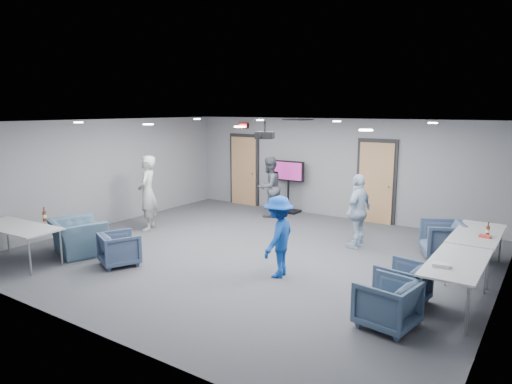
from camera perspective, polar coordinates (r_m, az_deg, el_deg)
The scene contains 29 objects.
floor at distance 9.55m, azimuth -0.45°, elevation -7.67°, with size 9.00×9.00×0.00m, color #38393F.
ceiling at distance 9.08m, azimuth -0.48°, elevation 8.75°, with size 9.00×9.00×0.00m, color silver.
wall_back at distance 12.69m, azimuth 9.78°, elevation 2.95°, with size 9.00×0.02×2.70m, color slate.
wall_front at distance 6.40m, azimuth -21.16°, elevation -4.88°, with size 9.00×0.02×2.70m, color slate.
wall_left at distance 12.30m, azimuth -18.08°, elevation 2.36°, with size 0.02×8.00×2.70m, color slate.
wall_right at distance 7.69m, azimuth 28.48°, elevation -2.96°, with size 0.02×8.00×2.70m, color slate.
door_left at distance 14.16m, azimuth -1.48°, elevation 2.71°, with size 1.06×0.17×2.24m.
door_right at distance 12.25m, azimuth 14.78°, elevation 1.16°, with size 1.06×0.17×2.24m.
exit_sign at distance 14.03m, azimuth -1.56°, elevation 8.30°, with size 0.32×0.08×0.16m.
hvac_diffuser at distance 11.73m, azimuth 5.29°, elevation 9.01°, with size 0.60×0.60×0.03m, color black.
downlights at distance 9.08m, azimuth -0.48°, elevation 8.66°, with size 6.18×3.78×0.02m.
person_a at distance 11.48m, azimuth -13.40°, elevation -0.13°, with size 0.67×0.44×1.84m, color #999C99.
person_b at distance 12.58m, azimuth 1.66°, elevation 0.64°, with size 0.81×0.63×1.66m, color #4F535F.
person_c at distance 9.99m, azimuth 12.67°, elevation -2.34°, with size 0.94×0.39×1.60m, color #A9BFD9.
person_d at distance 8.10m, azimuth 2.80°, elevation -5.59°, with size 0.94×0.54×1.46m, color navy.
chair_right_a at distance 9.88m, azimuth 22.43°, elevation -5.56°, with size 0.81×0.83×0.76m, color #3D4D69.
chair_right_b at distance 7.50m, azimuth 17.84°, elevation -10.75°, with size 0.68×0.70×0.64m, color #394A63.
chair_right_c at distance 6.65m, azimuth 16.07°, elevation -13.24°, with size 0.72×0.75×0.68m, color #3C4F68.
chair_front_a at distance 9.15m, azimuth -16.69°, elevation -6.83°, with size 0.68×0.70×0.64m, color #37445F.
chair_front_b at distance 10.12m, azimuth -21.42°, elevation -5.25°, with size 1.10×0.96×0.71m, color #3E576C.
table_right_a at distance 9.28m, azimuth 25.94°, elevation -4.85°, with size 0.78×1.88×0.73m.
table_right_b at distance 7.47m, azimuth 23.83°, elevation -8.23°, with size 0.76×1.83×0.73m.
table_front_left at distance 9.95m, azimuth -27.78°, elevation -4.02°, with size 1.95×0.89×0.73m.
bottle_front at distance 10.09m, azimuth -24.93°, elevation -2.74°, with size 0.08×0.08×0.29m.
bottle_right at distance 9.11m, azimuth 26.99°, elevation -4.33°, with size 0.07×0.07×0.25m.
snack_box at distance 8.99m, azimuth 26.72°, elevation -4.96°, with size 0.19×0.13×0.04m, color #B9362E.
wrapper at distance 7.11m, azimuth 22.08°, elevation -8.44°, with size 0.22×0.15×0.05m, color silver.
tv_stand at distance 13.12m, azimuth 4.07°, elevation 1.09°, with size 0.98×0.46×1.50m.
projector at distance 9.79m, azimuth 1.09°, elevation 7.13°, with size 0.46×0.43×0.36m.
Camera 1 is at (5.12, -7.50, 2.96)m, focal length 32.00 mm.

